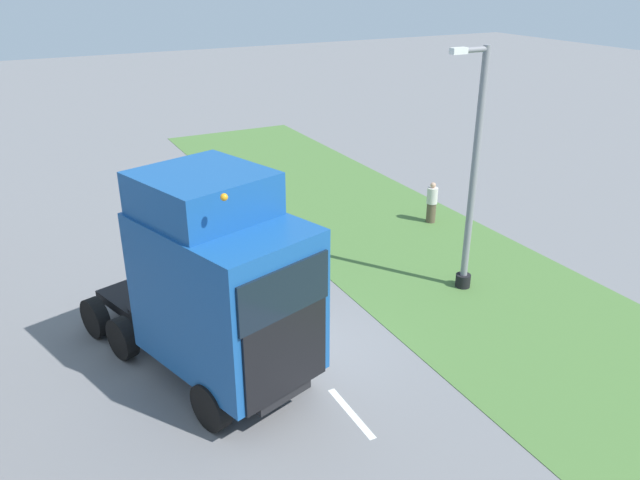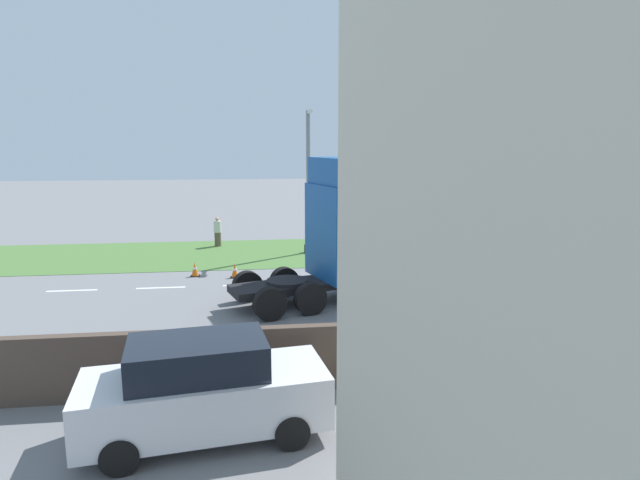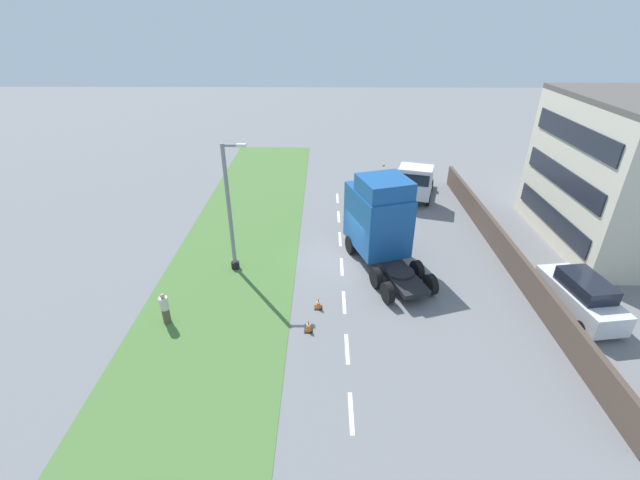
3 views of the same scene
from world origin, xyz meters
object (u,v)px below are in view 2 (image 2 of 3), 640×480
at_px(traffic_cone_lead, 195,269).
at_px(parked_car, 204,390).
at_px(lorry_cab, 361,228).
at_px(lamp_post, 308,191).
at_px(pedestrian, 218,232).
at_px(traffic_cone_trailing, 235,271).

bearing_deg(traffic_cone_lead, parked_car, 6.81).
distance_m(lorry_cab, traffic_cone_lead, 7.46).
xyz_separation_m(lamp_post, pedestrian, (-2.27, -4.56, -2.31)).
bearing_deg(traffic_cone_trailing, traffic_cone_lead, -104.07).
bearing_deg(lorry_cab, traffic_cone_trailing, -143.21).
relative_size(lamp_post, traffic_cone_lead, 11.86).
relative_size(traffic_cone_lead, traffic_cone_trailing, 1.00).
relative_size(lorry_cab, traffic_cone_lead, 12.20).
height_order(lorry_cab, traffic_cone_lead, lorry_cab).
distance_m(lorry_cab, lamp_post, 7.80).
height_order(pedestrian, traffic_cone_trailing, pedestrian).
height_order(parked_car, traffic_cone_trailing, parked_car).
bearing_deg(traffic_cone_lead, pedestrian, 175.27).
xyz_separation_m(parked_car, lamp_post, (-16.43, 3.61, 2.13)).
relative_size(pedestrian, traffic_cone_lead, 2.66).
xyz_separation_m(lamp_post, traffic_cone_trailing, (4.49, -3.46, -2.78)).
distance_m(parked_car, lamp_post, 16.96).
bearing_deg(lamp_post, traffic_cone_lead, -51.27).
height_order(lamp_post, traffic_cone_lead, lamp_post).
height_order(parked_car, lamp_post, lamp_post).
height_order(lorry_cab, lamp_post, lamp_post).
distance_m(lamp_post, traffic_cone_trailing, 6.31).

